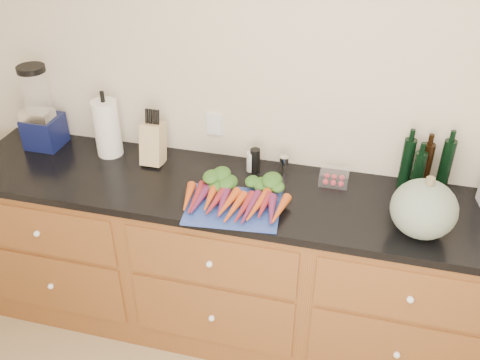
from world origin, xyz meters
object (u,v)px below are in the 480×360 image
(squash, at_px, (424,209))
(paper_towel, at_px, (107,128))
(carrots, at_px, (236,197))
(knife_block, at_px, (153,144))
(tomato_box, at_px, (334,177))
(blender_appliance, at_px, (40,112))
(cutting_board, at_px, (234,207))

(squash, relative_size, paper_towel, 0.92)
(carrots, xyz_separation_m, squash, (0.82, -0.01, 0.09))
(carrots, bearing_deg, knife_block, 152.75)
(tomato_box, bearing_deg, knife_block, -178.16)
(paper_towel, relative_size, knife_block, 1.41)
(blender_appliance, height_order, paper_towel, blender_appliance)
(squash, height_order, blender_appliance, blender_appliance)
(carrots, xyz_separation_m, knife_block, (-0.51, 0.26, 0.07))
(cutting_board, height_order, tomato_box, tomato_box)
(cutting_board, xyz_separation_m, blender_appliance, (-1.16, 0.32, 0.19))
(blender_appliance, bearing_deg, squash, -8.33)
(cutting_board, height_order, knife_block, knife_block)
(cutting_board, distance_m, carrots, 0.05)
(knife_block, distance_m, tomato_box, 0.94)
(knife_block, bearing_deg, blender_appliance, 178.45)
(knife_block, bearing_deg, cutting_board, -30.48)
(squash, distance_m, knife_block, 1.36)
(blender_appliance, distance_m, paper_towel, 0.39)
(cutting_board, relative_size, blender_appliance, 0.94)
(tomato_box, bearing_deg, cutting_board, -142.18)
(cutting_board, xyz_separation_m, squash, (0.82, 0.03, 0.12))
(blender_appliance, relative_size, paper_towel, 1.50)
(squash, xyz_separation_m, tomato_box, (-0.40, 0.30, -0.09))
(paper_towel, distance_m, knife_block, 0.27)
(cutting_board, relative_size, paper_towel, 1.41)
(cutting_board, height_order, carrots, carrots)
(cutting_board, height_order, blender_appliance, blender_appliance)
(blender_appliance, xyz_separation_m, paper_towel, (0.38, 0.00, -0.05))
(cutting_board, bearing_deg, blender_appliance, 164.64)
(tomato_box, bearing_deg, paper_towel, -179.52)
(squash, height_order, knife_block, squash)
(squash, bearing_deg, carrots, 179.31)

